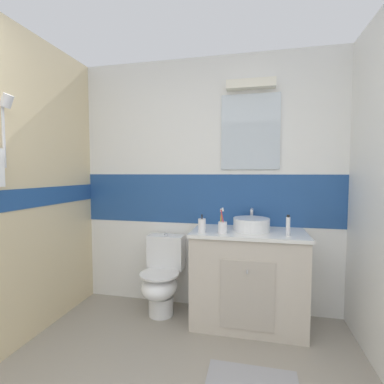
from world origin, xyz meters
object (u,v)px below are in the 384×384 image
object	(u,v)px
sink_basin	(251,224)
toothbrush_cup	(222,227)
toothpaste_tube_upright	(288,226)
toilet	(162,277)
soap_dispenser	(202,225)

from	to	relation	value
sink_basin	toothbrush_cup	distance (m)	0.29
sink_basin	toothpaste_tube_upright	distance (m)	0.33
sink_basin	toilet	size ratio (longest dim) A/B	0.48
toothbrush_cup	toothpaste_tube_upright	bearing A→B (deg)	1.29
toothbrush_cup	toothpaste_tube_upright	xyz separation A→B (m)	(0.54, 0.01, 0.03)
sink_basin	soap_dispenser	bearing A→B (deg)	-156.83
sink_basin	toilet	distance (m)	1.01
soap_dispenser	toothbrush_cup	bearing A→B (deg)	3.86
toilet	sink_basin	bearing A→B (deg)	0.81
soap_dispenser	toothpaste_tube_upright	xyz separation A→B (m)	(0.71, 0.02, 0.02)
toilet	toothpaste_tube_upright	xyz separation A→B (m)	(1.14, -0.14, 0.58)
toothbrush_cup	toothpaste_tube_upright	distance (m)	0.54
toothpaste_tube_upright	toilet	bearing A→B (deg)	172.85
toilet	soap_dispenser	bearing A→B (deg)	-21.45
sink_basin	toilet	world-z (taller)	sink_basin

